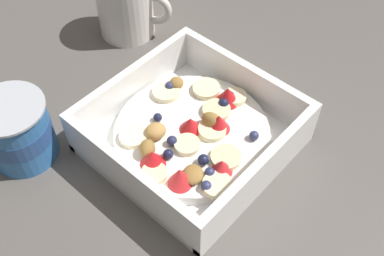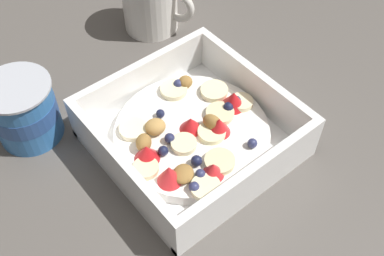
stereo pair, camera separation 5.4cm
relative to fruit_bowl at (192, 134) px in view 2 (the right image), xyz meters
name	(u,v)px [view 2 (the right image)]	position (x,y,z in m)	size (l,w,h in m)	color
ground_plane	(194,152)	(-0.01, -0.01, -0.02)	(2.40, 2.40, 0.00)	#56514C
fruit_bowl	(192,134)	(0.00, 0.00, 0.00)	(0.21, 0.21, 0.06)	white
yogurt_cup	(24,110)	(-0.14, 0.14, 0.02)	(0.08, 0.08, 0.08)	#3370B7
coffee_mug	(151,1)	(0.10, 0.21, 0.02)	(0.08, 0.10, 0.09)	white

